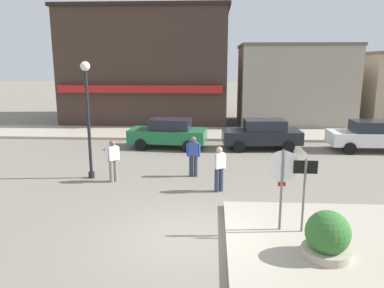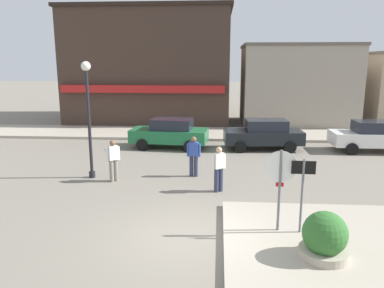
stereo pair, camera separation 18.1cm
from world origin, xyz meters
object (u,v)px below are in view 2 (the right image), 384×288
object	(u,v)px
parked_car_nearest	(170,133)
pedestrian_kerb_side	(113,159)
planter	(324,240)
lamp_post	(88,103)
stop_sign	(280,180)
parked_car_third	(373,136)
pedestrian_crossing_near	(219,168)
pedestrian_crossing_far	(194,155)
one_way_sign	(302,189)
parked_car_second	(264,134)

from	to	relation	value
parked_car_nearest	pedestrian_kerb_side	xyz separation A→B (m)	(-1.39, -5.86, 0.06)
planter	lamp_post	xyz separation A→B (m)	(-7.34, 5.94, 2.40)
stop_sign	parked_car_nearest	xyz separation A→B (m)	(-4.14, 10.02, -0.71)
planter	pedestrian_kerb_side	distance (m)	8.42
parked_car_third	parked_car_nearest	bearing A→B (deg)	179.44
pedestrian_crossing_near	pedestrian_crossing_far	size ratio (longest dim) A/B	1.00
one_way_sign	parked_car_nearest	xyz separation A→B (m)	(-4.69, 10.11, -0.52)
planter	pedestrian_crossing_far	distance (m)	7.22
parked_car_second	parked_car_third	distance (m)	5.46
parked_car_second	pedestrian_kerb_side	distance (m)	8.61
stop_sign	pedestrian_kerb_side	size ratio (longest dim) A/B	1.43
one_way_sign	parked_car_third	xyz separation A→B (m)	(5.67, 10.01, -0.52)
planter	parked_car_nearest	xyz separation A→B (m)	(-4.96, 11.38, 0.25)
stop_sign	parked_car_nearest	bearing A→B (deg)	112.46
one_way_sign	parked_car_second	world-z (taller)	one_way_sign
parked_car_second	stop_sign	bearing A→B (deg)	-94.31
pedestrian_crossing_near	pedestrian_kerb_side	xyz separation A→B (m)	(-3.98, 0.87, 0.00)
planter	pedestrian_crossing_far	size ratio (longest dim) A/B	0.76
one_way_sign	pedestrian_kerb_side	bearing A→B (deg)	145.01
stop_sign	parked_car_second	distance (m)	10.10
one_way_sign	parked_car_nearest	distance (m)	11.16
parked_car_third	pedestrian_kerb_side	bearing A→B (deg)	-153.91
one_way_sign	pedestrian_kerb_side	size ratio (longest dim) A/B	1.30
one_way_sign	parked_car_second	bearing A→B (deg)	88.83
stop_sign	parked_car_third	distance (m)	11.73
one_way_sign	pedestrian_kerb_side	xyz separation A→B (m)	(-6.08, 4.26, -0.46)
stop_sign	pedestrian_crossing_near	bearing A→B (deg)	115.30
pedestrian_crossing_far	one_way_sign	bearing A→B (deg)	-58.83
parked_car_second	pedestrian_crossing_near	bearing A→B (deg)	-108.90
stop_sign	parked_car_third	world-z (taller)	stop_sign
lamp_post	pedestrian_crossing_far	xyz separation A→B (m)	(3.98, 0.45, -2.09)
planter	pedestrian_crossing_far	world-z (taller)	pedestrian_crossing_far
stop_sign	pedestrian_crossing_near	xyz separation A→B (m)	(-1.56, 3.29, -0.65)
planter	parked_car_third	bearing A→B (deg)	64.40
parked_car_second	pedestrian_crossing_far	world-z (taller)	pedestrian_crossing_far
parked_car_third	pedestrian_crossing_near	bearing A→B (deg)	-139.55
stop_sign	parked_car_second	size ratio (longest dim) A/B	0.56
lamp_post	parked_car_nearest	world-z (taller)	lamp_post
parked_car_third	pedestrian_crossing_far	world-z (taller)	pedestrian_crossing_far
stop_sign	pedestrian_kerb_side	world-z (taller)	stop_sign
stop_sign	planter	distance (m)	1.85
one_way_sign	pedestrian_kerb_side	distance (m)	7.44
parked_car_second	pedestrian_crossing_near	distance (m)	7.14
one_way_sign	pedestrian_crossing_near	world-z (taller)	one_way_sign
one_way_sign	planter	bearing A→B (deg)	-78.28
stop_sign	parked_car_nearest	world-z (taller)	stop_sign
parked_car_nearest	lamp_post	bearing A→B (deg)	-113.71
stop_sign	pedestrian_crossing_far	bearing A→B (deg)	116.87
parked_car_third	pedestrian_kerb_side	distance (m)	13.09
lamp_post	pedestrian_kerb_side	size ratio (longest dim) A/B	2.82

